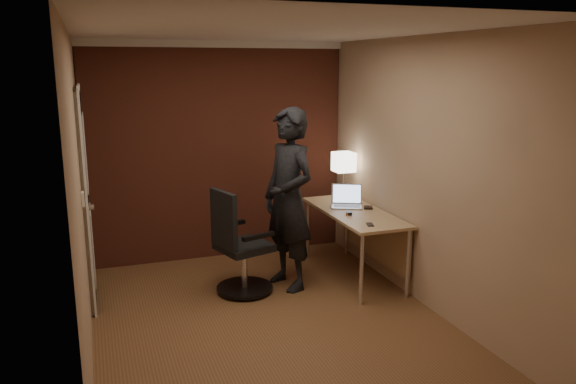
% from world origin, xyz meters
% --- Properties ---
extents(room, '(4.00, 4.00, 4.00)m').
position_xyz_m(room, '(-0.27, 1.54, 1.37)').
color(room, brown).
rests_on(room, ground).
extents(desk, '(0.60, 1.50, 0.73)m').
position_xyz_m(desk, '(1.25, 0.80, 0.60)').
color(desk, tan).
rests_on(desk, ground).
extents(desk_lamp, '(0.22, 0.22, 0.54)m').
position_xyz_m(desk_lamp, '(1.31, 1.36, 1.15)').
color(desk_lamp, silver).
rests_on(desk_lamp, desk).
extents(laptop, '(0.41, 0.37, 0.23)m').
position_xyz_m(laptop, '(1.19, 1.02, 0.79)').
color(laptop, silver).
rests_on(laptop, desk).
extents(mouse, '(0.10, 0.12, 0.03)m').
position_xyz_m(mouse, '(1.07, 0.69, 0.75)').
color(mouse, black).
rests_on(mouse, desk).
extents(phone, '(0.09, 0.13, 0.01)m').
position_xyz_m(phone, '(1.09, 0.26, 0.73)').
color(phone, black).
rests_on(phone, desk).
extents(wallet, '(0.13, 0.14, 0.02)m').
position_xyz_m(wallet, '(1.37, 0.84, 0.74)').
color(wallet, black).
rests_on(wallet, desk).
extents(office_chair, '(0.59, 0.65, 1.04)m').
position_xyz_m(office_chair, '(-0.10, 0.76, 0.46)').
color(office_chair, black).
rests_on(office_chair, ground).
extents(person, '(0.62, 0.77, 1.84)m').
position_xyz_m(person, '(0.44, 0.78, 0.92)').
color(person, black).
rests_on(person, ground).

